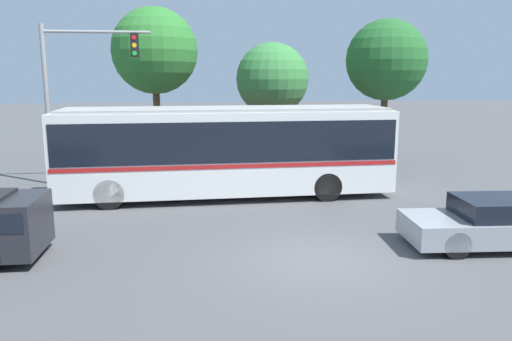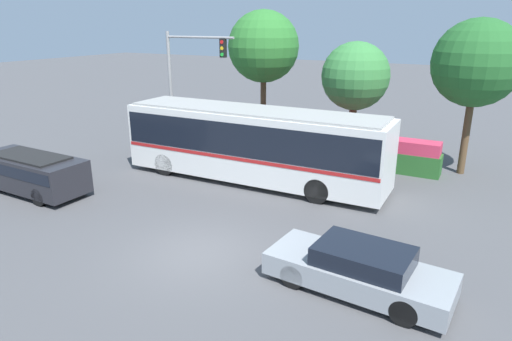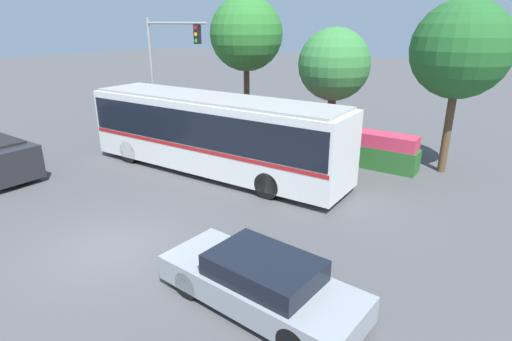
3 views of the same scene
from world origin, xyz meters
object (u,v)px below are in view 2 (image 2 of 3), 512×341
Objects in this scene: city_bus at (253,141)px; traffic_light_pole at (185,74)px; street_tree_right at (477,64)px; sedan_foreground at (359,269)px; street_tree_left at (264,47)px; suv_left_lane at (32,171)px; street_tree_centre at (355,77)px.

traffic_light_pole is (-5.76, 3.02, 2.26)m from city_bus.
street_tree_right reaches higher than city_bus.
street_tree_right is at bearing -92.79° from sedan_foreground.
city_bus is 1.60× the size of street_tree_left.
suv_left_lane is at bearing -100.05° from traffic_light_pole.
sedan_foreground is 0.78× the size of traffic_light_pole.
street_tree_right is at bearing 10.25° from traffic_light_pole.
traffic_light_pole is 4.62m from street_tree_left.
street_tree_right is at bearing -3.88° from street_tree_centre.
street_tree_left is at bearing -67.06° from city_bus.
street_tree_centre is (9.89, 11.41, 3.18)m from suv_left_lane.
city_bus is at bearing -113.97° from street_tree_centre.
sedan_foreground is 16.33m from street_tree_left.
sedan_foreground is 12.61m from street_tree_right.
sedan_foreground is 13.84m from suv_left_lane.
street_tree_right is (10.78, -0.79, -0.39)m from street_tree_left.
suv_left_lane is 15.43m from street_tree_centre.
traffic_light_pole reaches higher than suv_left_lane.
suv_left_lane is (-7.28, -5.54, -0.89)m from city_bus.
street_tree_centre is 5.48m from street_tree_right.
street_tree_left is at bearing -109.43° from suv_left_lane.
street_tree_centre is 0.84× the size of street_tree_right.
street_tree_centre reaches higher than suv_left_lane.
street_tree_left is (-2.78, 6.30, 3.56)m from city_bus.
city_bus is at bearing -27.63° from traffic_light_pole.
street_tree_centre is (-3.93, 12.10, 3.50)m from sedan_foreground.
sedan_foreground is (6.54, -6.23, -1.21)m from city_bus.
street_tree_left is 1.27× the size of street_tree_centre.
traffic_light_pole is at bearing -32.62° from sedan_foreground.
city_bus is 6.89m from traffic_light_pole.
suv_left_lane is at bearing 1.43° from sedan_foreground.
sedan_foreground is at bearing -53.33° from street_tree_left.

